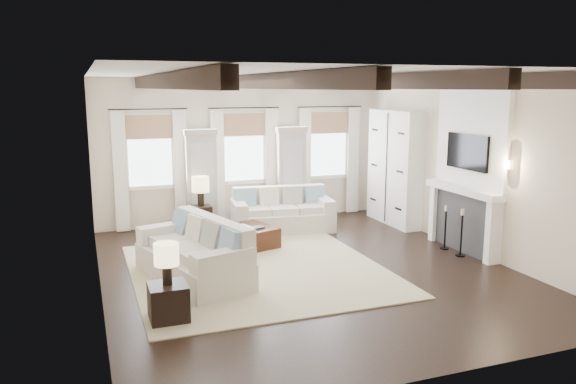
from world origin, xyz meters
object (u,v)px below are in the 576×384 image
object	(u,v)px
sofa_back	(282,213)
sofa_left	(197,255)
side_table_back	(201,220)
ottoman	(234,240)
side_table_front	(168,303)

from	to	relation	value
sofa_back	sofa_left	xyz separation A→B (m)	(-2.30, -2.43, 0.02)
sofa_back	side_table_back	bearing A→B (deg)	170.49
sofa_back	side_table_back	distance (m)	1.69
ottoman	side_table_back	world-z (taller)	side_table_back
sofa_back	sofa_left	world-z (taller)	sofa_left
sofa_back	ottoman	xyz separation A→B (m)	(-1.34, -1.10, -0.16)
ottoman	side_table_back	size ratio (longest dim) A/B	2.54
sofa_left	side_table_back	world-z (taller)	sofa_left
sofa_left	ottoman	world-z (taller)	sofa_left
sofa_back	side_table_back	size ratio (longest dim) A/B	3.74
sofa_back	side_table_back	xyz separation A→B (m)	(-1.67, 0.28, -0.06)
sofa_back	side_table_front	xyz separation A→B (m)	(-2.97, -3.92, -0.11)
sofa_left	side_table_front	size ratio (longest dim) A/B	4.95
sofa_back	ottoman	distance (m)	1.74
ottoman	side_table_back	bearing A→B (deg)	86.53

